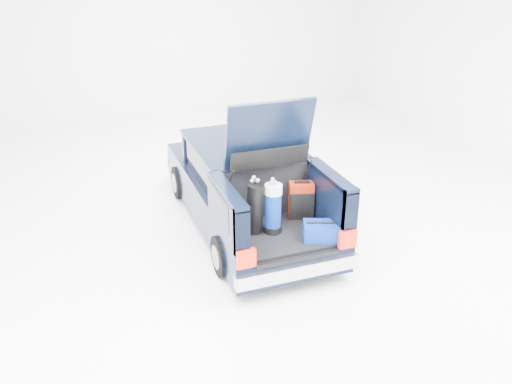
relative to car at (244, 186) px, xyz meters
name	(u,v)px	position (x,y,z in m)	size (l,w,h in m)	color
ground	(246,224)	(0.00, -0.11, -0.67)	(14.00, 14.00, 0.00)	white
car	(244,186)	(0.00, 0.00, 0.00)	(1.87, 4.65, 2.47)	black
red_suitcase	(301,200)	(0.50, -1.23, 0.21)	(0.41, 0.33, 0.60)	maroon
black_golf_bag	(255,208)	(-0.32, -1.44, 0.32)	(0.28, 0.33, 0.87)	black
blue_golf_bag	(273,208)	(-0.07, -1.51, 0.31)	(0.27, 0.27, 0.84)	black
blue_duffel	(322,231)	(0.50, -1.94, 0.05)	(0.59, 0.49, 0.27)	navy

